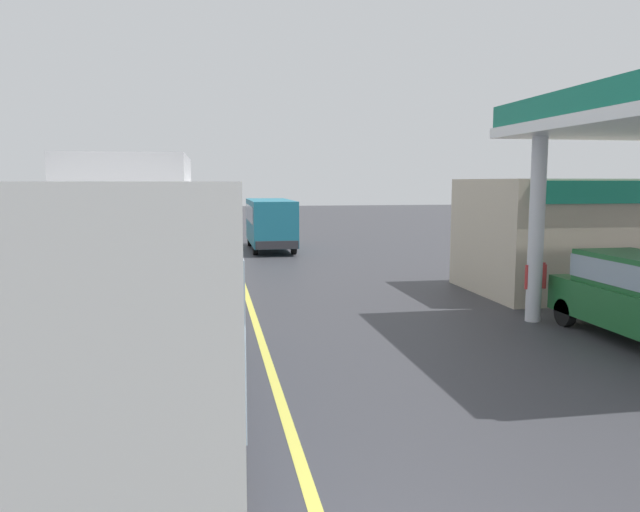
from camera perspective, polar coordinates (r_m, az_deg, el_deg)
The scene contains 7 objects.
ground at distance 24.14m, azimuth -7.70°, elevation -1.01°, with size 120.00×120.00×0.00m, color #38383D.
lane_divider_stripe at distance 19.21m, azimuth -7.06°, elevation -3.04°, with size 0.16×50.00×0.01m, color #D8CC4C.
coach_bus_main at distance 8.36m, azimuth -17.67°, elevation -4.43°, with size 2.60×11.04×3.69m.
gas_station_roadside at distance 18.53m, azimuth 27.33°, elevation 4.03°, with size 9.10×11.95×5.10m.
car_at_pump at distance 14.41m, azimuth 27.58°, elevation -3.06°, with size 1.70×4.20×1.82m.
minibus_opposing_lane at distance 29.91m, azimuth -4.67°, elevation 3.39°, with size 2.04×6.13×2.44m.
pedestrian_near_pump at distance 15.44m, azimuth 19.49°, elevation -2.35°, with size 0.55×0.22×1.66m.
Camera 1 is at (-0.98, -3.89, 3.32)m, focal length 34.24 mm.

